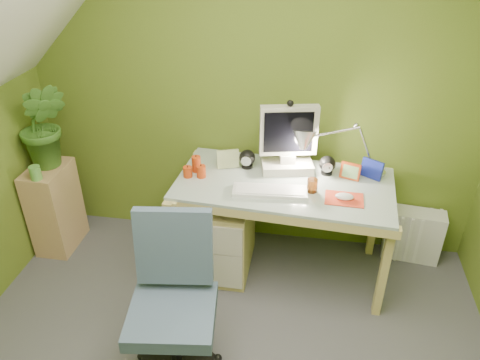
% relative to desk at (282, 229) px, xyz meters
% --- Properties ---
extents(wall_back, '(3.20, 0.01, 2.40)m').
position_rel_desk_xyz_m(wall_back, '(-0.26, 0.42, 0.82)').
color(wall_back, olive).
rests_on(wall_back, floor).
extents(desk, '(1.45, 0.79, 0.75)m').
position_rel_desk_xyz_m(desk, '(0.00, 0.00, 0.00)').
color(desk, tan).
rests_on(desk, floor).
extents(monitor, '(0.41, 0.29, 0.51)m').
position_rel_desk_xyz_m(monitor, '(-0.00, 0.18, 0.63)').
color(monitor, beige).
rests_on(monitor, desk).
extents(speaker_left, '(0.11, 0.11, 0.13)m').
position_rel_desk_xyz_m(speaker_left, '(-0.27, 0.16, 0.44)').
color(speaker_left, black).
rests_on(speaker_left, desk).
extents(speaker_right, '(0.13, 0.13, 0.13)m').
position_rel_desk_xyz_m(speaker_right, '(0.27, 0.16, 0.44)').
color(speaker_right, black).
rests_on(speaker_right, desk).
extents(keyboard, '(0.48, 0.19, 0.02)m').
position_rel_desk_xyz_m(keyboard, '(-0.08, -0.14, 0.39)').
color(keyboard, white).
rests_on(keyboard, desk).
extents(mousepad, '(0.24, 0.17, 0.01)m').
position_rel_desk_xyz_m(mousepad, '(0.38, -0.14, 0.38)').
color(mousepad, red).
rests_on(mousepad, desk).
extents(mouse, '(0.11, 0.07, 0.04)m').
position_rel_desk_xyz_m(mouse, '(0.38, -0.14, 0.39)').
color(mouse, white).
rests_on(mouse, mousepad).
extents(amber_tumbler, '(0.08, 0.08, 0.09)m').
position_rel_desk_xyz_m(amber_tumbler, '(0.18, -0.08, 0.42)').
color(amber_tumbler, brown).
rests_on(amber_tumbler, desk).
extents(candle_cluster, '(0.17, 0.16, 0.11)m').
position_rel_desk_xyz_m(candle_cluster, '(-0.60, 0.01, 0.43)').
color(candle_cluster, '#C43B11').
rests_on(candle_cluster, desk).
extents(photo_frame_red, '(0.13, 0.06, 0.11)m').
position_rel_desk_xyz_m(photo_frame_red, '(0.42, 0.12, 0.43)').
color(photo_frame_red, '#B23813').
rests_on(photo_frame_red, desk).
extents(photo_frame_blue, '(0.14, 0.10, 0.13)m').
position_rel_desk_xyz_m(photo_frame_blue, '(0.56, 0.16, 0.44)').
color(photo_frame_blue, navy).
rests_on(photo_frame_blue, desk).
extents(photo_frame_green, '(0.15, 0.07, 0.13)m').
position_rel_desk_xyz_m(photo_frame_green, '(-0.40, 0.14, 0.44)').
color(photo_frame_green, '#B2BE83').
rests_on(photo_frame_green, desk).
extents(desk_lamp, '(0.55, 0.33, 0.55)m').
position_rel_desk_xyz_m(desk_lamp, '(0.45, 0.18, 0.65)').
color(desk_lamp, '#AEAEB2').
rests_on(desk_lamp, desk).
extents(side_ledge, '(0.25, 0.39, 0.68)m').
position_rel_desk_xyz_m(side_ledge, '(-1.71, 0.03, -0.03)').
color(side_ledge, tan).
rests_on(side_ledge, floor).
extents(potted_plant, '(0.39, 0.34, 0.63)m').
position_rel_desk_xyz_m(potted_plant, '(-1.68, 0.08, 0.62)').
color(potted_plant, '#3C6D24').
rests_on(potted_plant, side_ledge).
extents(green_cup, '(0.08, 0.08, 0.10)m').
position_rel_desk_xyz_m(green_cup, '(-1.69, -0.12, 0.35)').
color(green_cup, '#62AA47').
rests_on(green_cup, side_ledge).
extents(task_chair, '(0.58, 0.58, 0.93)m').
position_rel_desk_xyz_m(task_chair, '(-0.50, -0.95, 0.09)').
color(task_chair, '#3E5167').
rests_on(task_chair, floor).
extents(radiator, '(0.42, 0.21, 0.40)m').
position_rel_desk_xyz_m(radiator, '(0.96, 0.32, -0.17)').
color(radiator, silver).
rests_on(radiator, floor).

